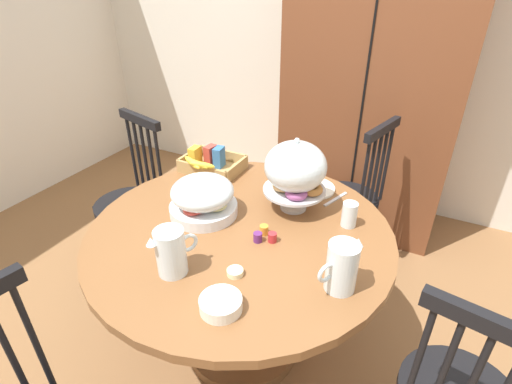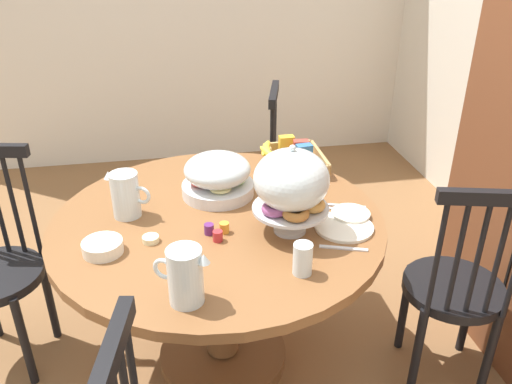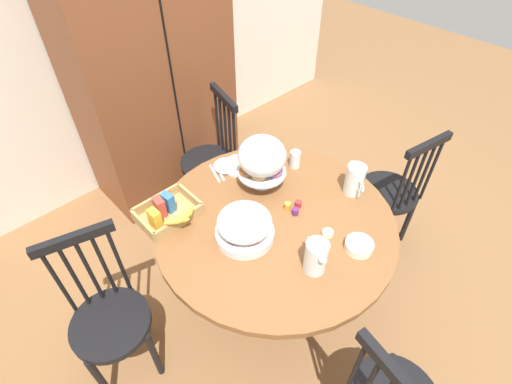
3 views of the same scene
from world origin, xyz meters
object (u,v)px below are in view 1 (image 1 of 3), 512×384
at_px(wooden_armoire, 373,91).
at_px(dining_table, 241,264).
at_px(windsor_chair_facing_door, 349,200).
at_px(fruit_platter_covered, 203,198).
at_px(drinking_glass, 349,214).
at_px(milk_pitcher, 171,254).
at_px(butter_dish, 235,272).
at_px(pastry_stand_with_dome, 296,170).
at_px(china_plate_large, 313,188).
at_px(cereal_basket, 210,163).
at_px(windsor_chair_far_side, 132,204).
at_px(cereal_bowl, 221,304).
at_px(orange_juice_pitcher, 341,269).
at_px(china_plate_small, 303,178).

distance_m(wooden_armoire, dining_table, 1.53).
bearing_deg(windsor_chair_facing_door, fruit_platter_covered, -117.00).
xyz_separation_m(fruit_platter_covered, drinking_glass, (0.60, 0.21, -0.03)).
distance_m(wooden_armoire, milk_pitcher, 1.83).
distance_m(fruit_platter_covered, butter_dish, 0.43).
xyz_separation_m(pastry_stand_with_dome, china_plate_large, (0.02, 0.20, -0.19)).
relative_size(china_plate_large, drinking_glass, 2.00).
xyz_separation_m(windsor_chair_facing_door, pastry_stand_with_dome, (-0.11, -0.66, 0.48)).
relative_size(cereal_basket, drinking_glass, 2.87).
height_order(drinking_glass, butter_dish, drinking_glass).
height_order(milk_pitcher, drinking_glass, milk_pitcher).
distance_m(windsor_chair_facing_door, pastry_stand_with_dome, 0.82).
bearing_deg(windsor_chair_far_side, wooden_armoire, 47.04).
distance_m(wooden_armoire, cereal_basket, 1.23).
xyz_separation_m(windsor_chair_far_side, pastry_stand_with_dome, (1.04, -0.02, 0.48)).
bearing_deg(cereal_bowl, pastry_stand_with_dome, 91.97).
xyz_separation_m(orange_juice_pitcher, drinking_glass, (-0.07, 0.38, -0.03)).
bearing_deg(fruit_platter_covered, cereal_basket, 119.23).
height_order(windsor_chair_facing_door, cereal_bowl, windsor_chair_facing_door).
xyz_separation_m(fruit_platter_covered, china_plate_large, (0.36, 0.43, -0.08)).
height_order(windsor_chair_facing_door, windsor_chair_far_side, same).
distance_m(pastry_stand_with_dome, cereal_basket, 0.59).
xyz_separation_m(wooden_armoire, orange_juice_pitcher, (0.28, -1.60, -0.16)).
distance_m(cereal_basket, drinking_glass, 0.82).
height_order(china_plate_large, butter_dish, butter_dish).
relative_size(dining_table, windsor_chair_facing_door, 1.32).
relative_size(wooden_armoire, butter_dish, 32.67).
xyz_separation_m(windsor_chair_far_side, orange_juice_pitcher, (1.38, -0.42, 0.37)).
relative_size(china_plate_small, butter_dish, 2.50).
distance_m(fruit_platter_covered, china_plate_small, 0.56).
distance_m(windsor_chair_facing_door, cereal_bowl, 1.37).
height_order(windsor_chair_far_side, fruit_platter_covered, windsor_chair_far_side).
bearing_deg(cereal_basket, cereal_bowl, -55.13).
bearing_deg(wooden_armoire, china_plate_large, -92.29).
bearing_deg(china_plate_small, wooden_armoire, 83.15).
bearing_deg(butter_dish, dining_table, 115.70).
distance_m(windsor_chair_far_side, orange_juice_pitcher, 1.49).
distance_m(windsor_chair_far_side, drinking_glass, 1.35).
bearing_deg(cereal_bowl, drinking_glass, 69.92).
xyz_separation_m(pastry_stand_with_dome, milk_pitcher, (-0.23, -0.59, -0.11)).
height_order(fruit_platter_covered, drinking_glass, fruit_platter_covered).
height_order(windsor_chair_facing_door, pastry_stand_with_dome, pastry_stand_with_dome).
bearing_deg(cereal_basket, dining_table, -44.48).
xyz_separation_m(china_plate_large, butter_dish, (-0.04, -0.71, 0.01)).
distance_m(wooden_armoire, pastry_stand_with_dome, 1.21).
height_order(fruit_platter_covered, orange_juice_pitcher, orange_juice_pitcher).
distance_m(pastry_stand_with_dome, drinking_glass, 0.30).
xyz_separation_m(fruit_platter_covered, milk_pitcher, (0.11, -0.37, -0.00)).
bearing_deg(orange_juice_pitcher, china_plate_small, 120.68).
relative_size(pastry_stand_with_dome, orange_juice_pitcher, 1.87).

